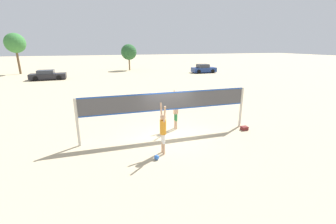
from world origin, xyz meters
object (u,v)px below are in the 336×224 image
Objects in this scene: parked_car_near at (48,75)px; parked_car_mid at (204,69)px; tree_right_cluster at (15,43)px; player_blocker at (176,109)px; tree_left_cluster at (129,52)px; volleyball at (157,157)px; player_spiker at (163,128)px; volleyball_net at (168,105)px; gear_bag at (244,128)px.

parked_car_mid is at bearing 0.44° from parked_car_near.
player_blocker is at bearing -62.87° from tree_right_cluster.
volleyball is at bearing -96.31° from tree_left_cluster.
player_spiker is 1.02× the size of player_blocker.
tree_left_cluster reaches higher than player_blocker.
player_blocker reaches higher than parked_car_mid.
player_blocker is 35.63m from tree_right_cluster.
parked_car_mid is (13.53, 24.10, -0.52)m from player_blocker.
volleyball_net reaches higher than player_blocker.
tree_right_cluster is (-14.18, 34.76, 4.76)m from volleyball.
tree_left_cluster reaches higher than parked_car_mid.
gear_bag is 27.32m from parked_car_mid.
tree_right_cluster reaches higher than player_spiker.
parked_car_near is at bearing 112.42° from volleyball_net.
parked_car_near is (-14.27, 24.59, 0.50)m from gear_bag.
volleyball is at bearing -116.76° from parked_car_mid.
parked_car_mid is at bearing 60.22° from volleyball_net.
volleyball is 0.03× the size of tree_right_cluster.
tree_right_cluster is (-16.16, 31.54, 3.69)m from player_blocker.
volleyball is 37.84m from tree_right_cluster.
parked_car_near is 10.87m from tree_right_cluster.
player_spiker is 27.50m from parked_car_near.
gear_bag is at bearing -58.95° from tree_right_cluster.
parked_car_mid is at bearing -29.34° from player_spiker.
tree_left_cluster is (-11.61, 7.92, 2.67)m from parked_car_mid.
parked_car_near is at bearing 108.09° from volleyball.
volleyball is at bearing -31.54° from player_blocker.
parked_car_mid is (15.51, 27.32, 0.54)m from volleyball.
tree_right_cluster is at bearing 115.55° from volleyball_net.
player_blocker is at bearing 58.46° from volleyball.
parked_car_mid is (9.88, 25.47, 0.55)m from gear_bag.
player_spiker is 0.54× the size of parked_car_mid.
volleyball_net is at bearing -69.22° from parked_car_near.
gear_bag is 0.08× the size of tree_left_cluster.
parked_car_near is 1.11× the size of parked_car_mid.
tree_left_cluster is (2.63, 32.80, 1.66)m from volleyball_net.
player_spiker is at bearing -29.52° from player_blocker.
player_spiker reaches higher than player_blocker.
gear_bag is at bearing -61.52° from parked_car_near.
volleyball_net is at bearing 172.30° from gear_bag.
player_blocker is 27.64m from parked_car_mid.
gear_bag is 0.08× the size of parked_car_near.
volleyball_net is at bearing -64.45° from tree_right_cluster.
tree_right_cluster is at bearing 168.75° from parked_car_mid.
tree_left_cluster is 0.74× the size of tree_right_cluster.
player_spiker is 34.98m from tree_left_cluster.
player_blocker is 25.54m from parked_car_near.
gear_bag is at bearing -87.03° from tree_left_cluster.
volleyball_net reaches higher than parked_car_near.
volleyball_net is 1.16m from player_blocker.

